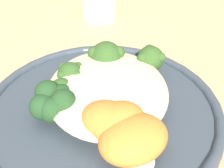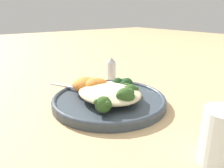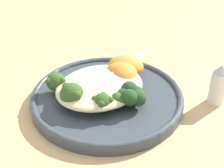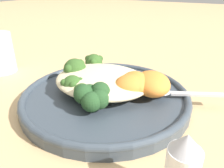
% 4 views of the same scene
% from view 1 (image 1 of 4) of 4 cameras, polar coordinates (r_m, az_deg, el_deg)
% --- Properties ---
extents(ground_plane, '(4.00, 4.00, 0.00)m').
position_cam_1_polar(ground_plane, '(0.36, -1.34, -8.26)').
color(ground_plane, tan).
extents(plate, '(0.28, 0.28, 0.02)m').
position_cam_1_polar(plate, '(0.36, -1.72, -5.10)').
color(plate, '#38424C').
rests_on(plate, ground_plane).
extents(quinoa_mound, '(0.16, 0.14, 0.03)m').
position_cam_1_polar(quinoa_mound, '(0.35, -0.42, -0.97)').
color(quinoa_mound, beige).
rests_on(quinoa_mound, plate).
extents(broccoli_stalk_0, '(0.12, 0.07, 0.03)m').
position_cam_1_polar(broccoli_stalk_0, '(0.39, 6.40, 2.72)').
color(broccoli_stalk_0, '#8EB25B').
rests_on(broccoli_stalk_0, plate).
extents(broccoli_stalk_1, '(0.12, 0.05, 0.04)m').
position_cam_1_polar(broccoli_stalk_1, '(0.39, -0.42, 3.98)').
color(broccoli_stalk_1, '#8EB25B').
rests_on(broccoli_stalk_1, plate).
extents(broccoli_stalk_2, '(0.08, 0.08, 0.03)m').
position_cam_1_polar(broccoli_stalk_2, '(0.37, -5.78, 0.63)').
color(broccoli_stalk_2, '#8EB25B').
rests_on(broccoli_stalk_2, plate).
extents(broccoli_stalk_3, '(0.05, 0.09, 0.03)m').
position_cam_1_polar(broccoli_stalk_3, '(0.35, -5.51, -2.10)').
color(broccoli_stalk_3, '#8EB25B').
rests_on(broccoli_stalk_3, plate).
extents(sweet_potato_chunk_0, '(0.08, 0.09, 0.04)m').
position_cam_1_polar(sweet_potato_chunk_0, '(0.29, 4.44, -9.94)').
color(sweet_potato_chunk_0, orange).
rests_on(sweet_potato_chunk_0, plate).
extents(sweet_potato_chunk_1, '(0.07, 0.08, 0.04)m').
position_cam_1_polar(sweet_potato_chunk_1, '(0.31, -0.12, -6.82)').
color(sweet_potato_chunk_1, orange).
rests_on(sweet_potato_chunk_1, plate).
extents(sweet_potato_chunk_2, '(0.07, 0.07, 0.04)m').
position_cam_1_polar(sweet_potato_chunk_2, '(0.31, 1.53, -6.97)').
color(sweet_potato_chunk_2, orange).
rests_on(sweet_potato_chunk_2, plate).
extents(kale_tuft, '(0.05, 0.05, 0.03)m').
position_cam_1_polar(kale_tuft, '(0.34, -10.21, -3.04)').
color(kale_tuft, '#234723').
rests_on(kale_tuft, plate).
extents(spoon, '(0.12, 0.07, 0.01)m').
position_cam_1_polar(spoon, '(0.29, 6.50, -14.67)').
color(spoon, silver).
rests_on(spoon, plate).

